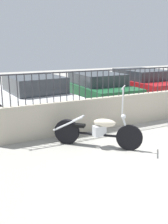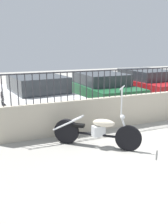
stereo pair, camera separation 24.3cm
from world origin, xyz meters
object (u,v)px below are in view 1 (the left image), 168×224
Objects in this scene: motorcycle_black at (93,131)px; car_white at (33,95)px; car_green at (95,88)px; car_red at (138,83)px.

car_white is (-0.48, 3.48, 0.28)m from motorcycle_black.
car_green is (2.54, 0.30, -0.01)m from car_white.
motorcycle_black is at bearing 151.79° from car_green.
car_green is 0.98× the size of car_red.
car_white reaches higher than car_green.
motorcycle_black is 0.39× the size of car_white.
motorcycle_black is at bearing -177.95° from car_white.
motorcycle_black is at bearing 131.92° from car_red.
car_white is at bearing 139.56° from motorcycle_black.
motorcycle_black is 0.39× the size of car_green.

